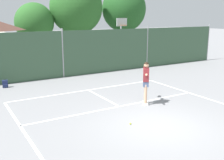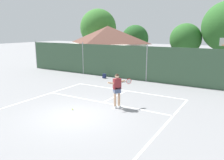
{
  "view_description": "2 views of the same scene",
  "coord_description": "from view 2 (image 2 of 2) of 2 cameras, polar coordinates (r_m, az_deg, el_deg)",
  "views": [
    {
      "loc": [
        -5.86,
        -6.78,
        3.78
      ],
      "look_at": [
        0.31,
        3.62,
        0.88
      ],
      "focal_mm": 43.63,
      "sensor_mm": 36.0,
      "label": 1
    },
    {
      "loc": [
        6.82,
        -7.93,
        4.09
      ],
      "look_at": [
        -0.47,
        4.3,
        0.94
      ],
      "focal_mm": 35.99,
      "sensor_mm": 36.0,
      "label": 2
    }
  ],
  "objects": [
    {
      "name": "court_markings",
      "position": [
        11.69,
        -7.27,
        -8.07
      ],
      "size": [
        8.3,
        11.1,
        0.01
      ],
      "color": "white",
      "rests_on": "ground"
    },
    {
      "name": "ground_plane",
      "position": [
        11.23,
        -9.32,
        -9.04
      ],
      "size": [
        120.0,
        120.0,
        0.0
      ],
      "primitive_type": "plane",
      "color": "gray"
    },
    {
      "name": "tennis_ball",
      "position": [
        12.09,
        -9.99,
        -7.3
      ],
      "size": [
        0.07,
        0.07,
        0.07
      ],
      "primitive_type": "sphere",
      "color": "#CCE033",
      "rests_on": "ground"
    },
    {
      "name": "backpack_navy",
      "position": [
        19.59,
        -1.99,
        1.01
      ],
      "size": [
        0.3,
        0.27,
        0.46
      ],
      "color": "navy",
      "rests_on": "ground"
    },
    {
      "name": "clubhouse_building",
      "position": [
        24.8,
        -1.03,
        8.5
      ],
      "size": [
        7.25,
        5.71,
        4.56
      ],
      "color": "silver",
      "rests_on": "ground"
    },
    {
      "name": "chainlink_fence",
      "position": [
        18.44,
        8.8,
        4.05
      ],
      "size": [
        26.09,
        0.09,
        3.0
      ],
      "color": "#38563D",
      "rests_on": "ground"
    },
    {
      "name": "treeline_backdrop",
      "position": [
        26.82,
        17.55,
        12.14
      ],
      "size": [
        26.26,
        4.61,
        7.04
      ],
      "color": "brown",
      "rests_on": "ground"
    },
    {
      "name": "tennis_player",
      "position": [
        11.96,
        1.34,
        -1.93
      ],
      "size": [
        0.82,
        1.25,
        1.85
      ],
      "color": "silver",
      "rests_on": "ground"
    }
  ]
}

